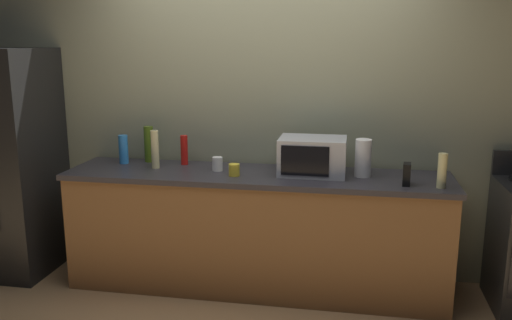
{
  "coord_description": "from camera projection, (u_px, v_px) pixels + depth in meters",
  "views": [
    {
      "loc": [
        0.69,
        -3.38,
        1.86
      ],
      "look_at": [
        0.0,
        0.4,
        1.0
      ],
      "focal_mm": 37.76,
      "sensor_mm": 36.0,
      "label": 1
    }
  ],
  "objects": [
    {
      "name": "mug_white",
      "position": [
        217.0,
        164.0,
        4.03
      ],
      "size": [
        0.08,
        0.08,
        0.1
      ],
      "primitive_type": "cylinder",
      "color": "white",
      "rests_on": "counter_run"
    },
    {
      "name": "bottle_vinegar",
      "position": [
        442.0,
        171.0,
        3.55
      ],
      "size": [
        0.06,
        0.06,
        0.23
      ],
      "primitive_type": "cylinder",
      "color": "beige",
      "rests_on": "counter_run"
    },
    {
      "name": "bottle_hot_sauce",
      "position": [
        184.0,
        150.0,
        4.22
      ],
      "size": [
        0.06,
        0.06,
        0.23
      ],
      "primitive_type": "cylinder",
      "color": "red",
      "rests_on": "counter_run"
    },
    {
      "name": "microwave",
      "position": [
        312.0,
        156.0,
        3.91
      ],
      "size": [
        0.48,
        0.35,
        0.27
      ],
      "color": "#B7BABF",
      "rests_on": "counter_run"
    },
    {
      "name": "mug_yellow",
      "position": [
        234.0,
        170.0,
        3.88
      ],
      "size": [
        0.08,
        0.08,
        0.09
      ],
      "primitive_type": "cylinder",
      "color": "yellow",
      "rests_on": "counter_run"
    },
    {
      "name": "ground_plane",
      "position": [
        246.0,
        311.0,
        3.77
      ],
      "size": [
        8.0,
        8.0,
        0.0
      ],
      "primitive_type": "plane",
      "color": "#A87F51"
    },
    {
      "name": "cordless_phone",
      "position": [
        407.0,
        174.0,
        3.63
      ],
      "size": [
        0.06,
        0.11,
        0.15
      ],
      "primitive_type": "cube",
      "rotation": [
        0.0,
        0.0,
        -0.08
      ],
      "color": "black",
      "rests_on": "counter_run"
    },
    {
      "name": "counter_run",
      "position": [
        256.0,
        231.0,
        4.06
      ],
      "size": [
        2.84,
        0.64,
        0.9
      ],
      "color": "brown",
      "rests_on": "ground_plane"
    },
    {
      "name": "paper_towel_roll",
      "position": [
        363.0,
        158.0,
        3.85
      ],
      "size": [
        0.12,
        0.12,
        0.27
      ],
      "primitive_type": "cylinder",
      "color": "white",
      "rests_on": "counter_run"
    },
    {
      "name": "back_wall",
      "position": [
        265.0,
        106.0,
        4.26
      ],
      "size": [
        6.4,
        0.1,
        2.7
      ],
      "primitive_type": "cube",
      "color": "gray",
      "rests_on": "ground_plane"
    },
    {
      "name": "refrigerator",
      "position": [
        5.0,
        162.0,
        4.32
      ],
      "size": [
        0.72,
        0.73,
        1.8
      ],
      "color": "black",
      "rests_on": "ground_plane"
    },
    {
      "name": "bottle_spray_cleaner",
      "position": [
        123.0,
        149.0,
        4.26
      ],
      "size": [
        0.07,
        0.07,
        0.23
      ],
      "primitive_type": "cylinder",
      "color": "#338CE5",
      "rests_on": "counter_run"
    },
    {
      "name": "bottle_hand_soap",
      "position": [
        155.0,
        149.0,
        4.09
      ],
      "size": [
        0.06,
        0.06,
        0.29
      ],
      "primitive_type": "cylinder",
      "color": "beige",
      "rests_on": "counter_run"
    },
    {
      "name": "bottle_olive_oil",
      "position": [
        149.0,
        144.0,
        4.31
      ],
      "size": [
        0.07,
        0.07,
        0.29
      ],
      "primitive_type": "cylinder",
      "color": "#4C6B19",
      "rests_on": "counter_run"
    }
  ]
}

